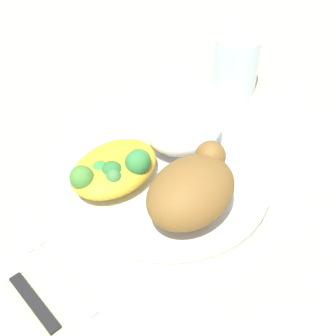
{
  "coord_description": "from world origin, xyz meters",
  "views": [
    {
      "loc": [
        -0.29,
        -0.27,
        0.42
      ],
      "look_at": [
        0.0,
        0.0,
        0.03
      ],
      "focal_mm": 48.7,
      "sensor_mm": 36.0,
      "label": 1
    }
  ],
  "objects_px": {
    "plate": "(168,178)",
    "roasted_chicken": "(192,189)",
    "napkin": "(306,137)",
    "mac_cheese_with_broccoli": "(116,168)",
    "knife": "(15,277)",
    "fork": "(51,263)",
    "water_glass": "(236,64)",
    "rice_pile": "(184,127)"
  },
  "relations": [
    {
      "from": "plate",
      "to": "fork",
      "type": "bearing_deg",
      "value": 176.81
    },
    {
      "from": "roasted_chicken",
      "to": "fork",
      "type": "height_order",
      "value": "roasted_chicken"
    },
    {
      "from": "mac_cheese_with_broccoli",
      "to": "napkin",
      "type": "xyz_separation_m",
      "value": [
        0.24,
        -0.12,
        -0.03
      ]
    },
    {
      "from": "roasted_chicken",
      "to": "water_glass",
      "type": "height_order",
      "value": "water_glass"
    },
    {
      "from": "mac_cheese_with_broccoli",
      "to": "napkin",
      "type": "distance_m",
      "value": 0.27
    },
    {
      "from": "knife",
      "to": "water_glass",
      "type": "distance_m",
      "value": 0.43
    },
    {
      "from": "roasted_chicken",
      "to": "knife",
      "type": "relative_size",
      "value": 0.63
    },
    {
      "from": "knife",
      "to": "plate",
      "type": "bearing_deg",
      "value": -6.07
    },
    {
      "from": "fork",
      "to": "knife",
      "type": "xyz_separation_m",
      "value": [
        -0.04,
        0.01,
        0.0
      ]
    },
    {
      "from": "rice_pile",
      "to": "mac_cheese_with_broccoli",
      "type": "xyz_separation_m",
      "value": [
        -0.11,
        0.01,
        -0.0
      ]
    },
    {
      "from": "rice_pile",
      "to": "napkin",
      "type": "bearing_deg",
      "value": -38.6
    },
    {
      "from": "mac_cheese_with_broccoli",
      "to": "water_glass",
      "type": "distance_m",
      "value": 0.27
    },
    {
      "from": "roasted_chicken",
      "to": "rice_pile",
      "type": "xyz_separation_m",
      "value": [
        0.08,
        0.08,
        -0.01
      ]
    },
    {
      "from": "plate",
      "to": "water_glass",
      "type": "xyz_separation_m",
      "value": [
        0.22,
        0.07,
        0.04
      ]
    },
    {
      "from": "knife",
      "to": "water_glass",
      "type": "xyz_separation_m",
      "value": [
        0.43,
        0.04,
        0.04
      ]
    },
    {
      "from": "plate",
      "to": "roasted_chicken",
      "type": "relative_size",
      "value": 2.1
    },
    {
      "from": "roasted_chicken",
      "to": "napkin",
      "type": "xyz_separation_m",
      "value": [
        0.22,
        -0.02,
        -0.05
      ]
    },
    {
      "from": "plate",
      "to": "roasted_chicken",
      "type": "height_order",
      "value": "roasted_chicken"
    },
    {
      "from": "roasted_chicken",
      "to": "plate",
      "type": "bearing_deg",
      "value": 68.41
    },
    {
      "from": "mac_cheese_with_broccoli",
      "to": "knife",
      "type": "xyz_separation_m",
      "value": [
        -0.16,
        -0.02,
        -0.03
      ]
    },
    {
      "from": "water_glass",
      "to": "napkin",
      "type": "distance_m",
      "value": 0.16
    },
    {
      "from": "plate",
      "to": "roasted_chicken",
      "type": "xyz_separation_m",
      "value": [
        -0.02,
        -0.06,
        0.04
      ]
    },
    {
      "from": "fork",
      "to": "napkin",
      "type": "relative_size",
      "value": 1.15
    },
    {
      "from": "plate",
      "to": "napkin",
      "type": "bearing_deg",
      "value": -22.77
    },
    {
      "from": "plate",
      "to": "fork",
      "type": "xyz_separation_m",
      "value": [
        -0.17,
        0.01,
        -0.01
      ]
    },
    {
      "from": "mac_cheese_with_broccoli",
      "to": "water_glass",
      "type": "height_order",
      "value": "water_glass"
    },
    {
      "from": "knife",
      "to": "water_glass",
      "type": "relative_size",
      "value": 2.13
    },
    {
      "from": "roasted_chicken",
      "to": "mac_cheese_with_broccoli",
      "type": "bearing_deg",
      "value": 104.91
    },
    {
      "from": "rice_pile",
      "to": "knife",
      "type": "height_order",
      "value": "rice_pile"
    },
    {
      "from": "mac_cheese_with_broccoli",
      "to": "roasted_chicken",
      "type": "bearing_deg",
      "value": -75.09
    },
    {
      "from": "plate",
      "to": "rice_pile",
      "type": "relative_size",
      "value": 2.37
    },
    {
      "from": "water_glass",
      "to": "napkin",
      "type": "relative_size",
      "value": 0.72
    },
    {
      "from": "plate",
      "to": "napkin",
      "type": "distance_m",
      "value": 0.21
    },
    {
      "from": "knife",
      "to": "mac_cheese_with_broccoli",
      "type": "bearing_deg",
      "value": 6.08
    },
    {
      "from": "water_glass",
      "to": "roasted_chicken",
      "type": "bearing_deg",
      "value": -152.86
    },
    {
      "from": "plate",
      "to": "water_glass",
      "type": "height_order",
      "value": "water_glass"
    },
    {
      "from": "plate",
      "to": "mac_cheese_with_broccoli",
      "type": "xyz_separation_m",
      "value": [
        -0.05,
        0.04,
        0.03
      ]
    },
    {
      "from": "plate",
      "to": "water_glass",
      "type": "distance_m",
      "value": 0.23
    },
    {
      "from": "roasted_chicken",
      "to": "mac_cheese_with_broccoli",
      "type": "height_order",
      "value": "roasted_chicken"
    },
    {
      "from": "plate",
      "to": "knife",
      "type": "height_order",
      "value": "plate"
    },
    {
      "from": "rice_pile",
      "to": "mac_cheese_with_broccoli",
      "type": "bearing_deg",
      "value": 173.15
    },
    {
      "from": "rice_pile",
      "to": "napkin",
      "type": "height_order",
      "value": "rice_pile"
    }
  ]
}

